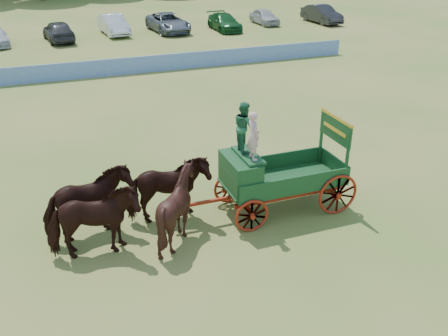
# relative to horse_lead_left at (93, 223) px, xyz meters

# --- Properties ---
(ground) EXTENTS (160.00, 160.00, 0.00)m
(ground) POSITION_rel_horse_lead_left_xyz_m (7.77, 0.83, -1.09)
(ground) COLOR olive
(ground) RESTS_ON ground
(horse_lead_left) EXTENTS (2.64, 1.31, 2.18)m
(horse_lead_left) POSITION_rel_horse_lead_left_xyz_m (0.00, 0.00, 0.00)
(horse_lead_left) COLOR black
(horse_lead_left) RESTS_ON ground
(horse_lead_right) EXTENTS (2.79, 1.76, 2.18)m
(horse_lead_right) POSITION_rel_horse_lead_left_xyz_m (-0.00, 1.10, 0.00)
(horse_lead_right) COLOR black
(horse_lead_right) RESTS_ON ground
(horse_wheel_left) EXTENTS (2.26, 2.09, 2.18)m
(horse_wheel_left) POSITION_rel_horse_lead_left_xyz_m (2.40, 0.00, 0.00)
(horse_wheel_left) COLOR black
(horse_wheel_left) RESTS_ON ground
(horse_wheel_right) EXTENTS (2.64, 1.30, 2.18)m
(horse_wheel_right) POSITION_rel_horse_lead_left_xyz_m (2.40, 1.10, 0.00)
(horse_wheel_right) COLOR black
(horse_wheel_right) RESTS_ON ground
(farm_dray) EXTENTS (6.00, 2.00, 3.71)m
(farm_dray) POSITION_rel_horse_lead_left_xyz_m (5.36, 0.58, 0.54)
(farm_dray) COLOR #96290F
(farm_dray) RESTS_ON ground
(sponsor_banner) EXTENTS (26.00, 0.08, 1.05)m
(sponsor_banner) POSITION_rel_horse_lead_left_xyz_m (6.77, 18.83, -0.56)
(sponsor_banner) COLOR #205AB0
(sponsor_banner) RESTS_ON ground
(parked_cars) EXTENTS (45.72, 6.77, 1.65)m
(parked_cars) POSITION_rel_horse_lead_left_xyz_m (3.11, 31.04, -0.32)
(parked_cars) COLOR silver
(parked_cars) RESTS_ON ground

